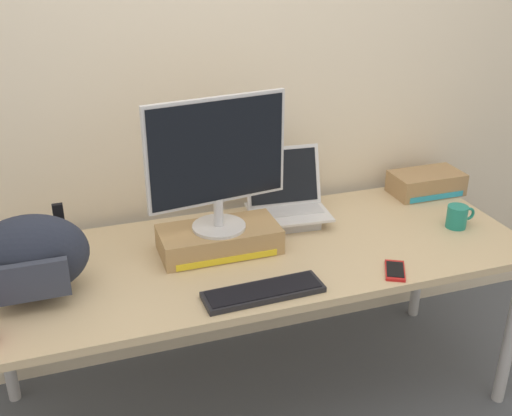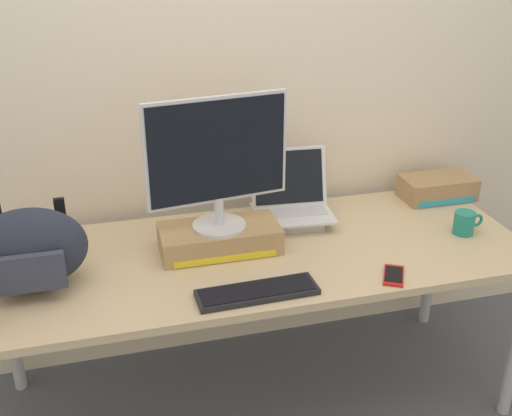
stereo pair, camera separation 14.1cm
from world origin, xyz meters
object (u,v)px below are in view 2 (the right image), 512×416
open_laptop (292,209)px  toner_box_yellow (220,238)px  toner_box_cyan (437,188)px  cell_phone (394,275)px  desktop_monitor (218,160)px  coffee_mug (465,223)px  messenger_backpack (30,249)px  external_keyboard (257,292)px

open_laptop → toner_box_yellow: bearing=-150.0°
toner_box_cyan → cell_phone: bearing=-130.6°
desktop_monitor → cell_phone: (0.55, -0.35, -0.36)m
cell_phone → coffee_mug: bearing=57.4°
cell_phone → desktop_monitor: bearing=175.4°
desktop_monitor → messenger_backpack: size_ratio=1.39×
toner_box_yellow → cell_phone: bearing=-32.8°
toner_box_yellow → cell_phone: (0.55, -0.35, -0.04)m
open_laptop → cell_phone: bearing=-62.8°
coffee_mug → cell_phone: 0.48m
open_laptop → coffee_mug: (0.63, -0.28, -0.01)m
desktop_monitor → toner_box_cyan: bearing=4.4°
open_laptop → cell_phone: open_laptop is taller
messenger_backpack → coffee_mug: (1.64, -0.03, -0.10)m
desktop_monitor → coffee_mug: bearing=-14.7°
toner_box_yellow → toner_box_cyan: toner_box_cyan is taller
coffee_mug → toner_box_cyan: (0.07, 0.34, 0.00)m
external_keyboard → coffee_mug: 0.94m
toner_box_yellow → messenger_backpack: 0.68m
messenger_backpack → cell_phone: messenger_backpack is taller
toner_box_cyan → toner_box_yellow: bearing=-167.9°
toner_box_yellow → desktop_monitor: desktop_monitor is taller
toner_box_cyan → desktop_monitor: bearing=-167.9°
cell_phone → toner_box_cyan: size_ratio=0.48×
cell_phone → toner_box_cyan: toner_box_cyan is taller
messenger_backpack → coffee_mug: size_ratio=3.04×
cell_phone → toner_box_cyan: bearing=77.6°
toner_box_cyan → open_laptop: bearing=-174.8°
toner_box_yellow → messenger_backpack: bearing=-172.2°
open_laptop → coffee_mug: open_laptop is taller
messenger_backpack → desktop_monitor: bearing=7.8°
toner_box_cyan → messenger_backpack: bearing=-169.6°
external_keyboard → open_laptop: bearing=59.0°
coffee_mug → messenger_backpack: bearing=179.0°
external_keyboard → messenger_backpack: messenger_backpack is taller
open_laptop → external_keyboard: size_ratio=0.82×
desktop_monitor → cell_phone: desktop_monitor is taller
desktop_monitor → toner_box_cyan: (1.04, 0.22, -0.31)m
toner_box_yellow → open_laptop: open_laptop is taller
open_laptop → cell_phone: size_ratio=2.21×
messenger_backpack → toner_box_cyan: 1.74m
toner_box_yellow → desktop_monitor: 0.32m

